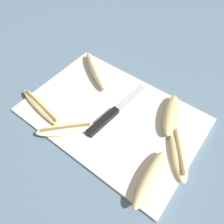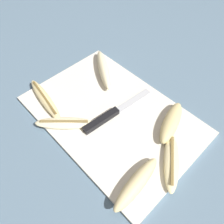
{
  "view_description": "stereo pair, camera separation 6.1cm",
  "coord_description": "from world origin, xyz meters",
  "px_view_note": "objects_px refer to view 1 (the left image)",
  "views": [
    {
      "loc": [
        0.24,
        -0.31,
        0.54
      ],
      "look_at": [
        0.0,
        0.0,
        0.02
      ],
      "focal_mm": 35.0,
      "sensor_mm": 36.0,
      "label": 1
    },
    {
      "loc": [
        0.28,
        -0.27,
        0.54
      ],
      "look_at": [
        0.0,
        0.0,
        0.02
      ],
      "focal_mm": 35.0,
      "sensor_mm": 36.0,
      "label": 2
    }
  ],
  "objects_px": {
    "banana_bright_far": "(66,129)",
    "banana_ripe_center": "(150,179)",
    "banana_pale_long": "(96,70)",
    "knife": "(108,117)",
    "banana_mellow_near": "(41,107)",
    "banana_soft_right": "(178,153)",
    "banana_spotted_left": "(171,115)"
  },
  "relations": [
    {
      "from": "banana_bright_far",
      "to": "banana_ripe_center",
      "type": "bearing_deg",
      "value": 3.75
    },
    {
      "from": "banana_pale_long",
      "to": "banana_ripe_center",
      "type": "distance_m",
      "value": 0.41
    },
    {
      "from": "knife",
      "to": "banana_ripe_center",
      "type": "xyz_separation_m",
      "value": [
        0.2,
        -0.09,
        0.01
      ]
    },
    {
      "from": "knife",
      "to": "banana_pale_long",
      "type": "distance_m",
      "value": 0.19
    },
    {
      "from": "banana_pale_long",
      "to": "banana_mellow_near",
      "type": "height_order",
      "value": "banana_pale_long"
    },
    {
      "from": "banana_ripe_center",
      "to": "banana_soft_right",
      "type": "xyz_separation_m",
      "value": [
        0.02,
        0.11,
        -0.01
      ]
    },
    {
      "from": "banana_pale_long",
      "to": "banana_soft_right",
      "type": "relative_size",
      "value": 1.16
    },
    {
      "from": "knife",
      "to": "banana_mellow_near",
      "type": "relative_size",
      "value": 1.25
    },
    {
      "from": "banana_pale_long",
      "to": "banana_ripe_center",
      "type": "relative_size",
      "value": 1.08
    },
    {
      "from": "banana_bright_far",
      "to": "banana_soft_right",
      "type": "relative_size",
      "value": 0.97
    },
    {
      "from": "knife",
      "to": "banana_soft_right",
      "type": "height_order",
      "value": "banana_soft_right"
    },
    {
      "from": "banana_soft_right",
      "to": "banana_spotted_left",
      "type": "bearing_deg",
      "value": 127.33
    },
    {
      "from": "knife",
      "to": "banana_pale_long",
      "type": "relative_size",
      "value": 1.41
    },
    {
      "from": "knife",
      "to": "banana_ripe_center",
      "type": "bearing_deg",
      "value": -19.29
    },
    {
      "from": "banana_spotted_left",
      "to": "banana_bright_far",
      "type": "bearing_deg",
      "value": -134.24
    },
    {
      "from": "banana_bright_far",
      "to": "banana_spotted_left",
      "type": "bearing_deg",
      "value": 45.76
    },
    {
      "from": "banana_bright_far",
      "to": "banana_mellow_near",
      "type": "xyz_separation_m",
      "value": [
        -0.11,
        0.01,
        0.0
      ]
    },
    {
      "from": "banana_pale_long",
      "to": "banana_bright_far",
      "type": "bearing_deg",
      "value": -69.92
    },
    {
      "from": "banana_pale_long",
      "to": "banana_soft_right",
      "type": "xyz_separation_m",
      "value": [
        0.37,
        -0.11,
        -0.01
      ]
    },
    {
      "from": "banana_bright_far",
      "to": "banana_mellow_near",
      "type": "distance_m",
      "value": 0.11
    },
    {
      "from": "knife",
      "to": "banana_spotted_left",
      "type": "xyz_separation_m",
      "value": [
        0.15,
        0.11,
        0.01
      ]
    },
    {
      "from": "banana_bright_far",
      "to": "banana_soft_right",
      "type": "distance_m",
      "value": 0.31
    },
    {
      "from": "banana_spotted_left",
      "to": "banana_ripe_center",
      "type": "distance_m",
      "value": 0.21
    },
    {
      "from": "banana_pale_long",
      "to": "banana_spotted_left",
      "type": "xyz_separation_m",
      "value": [
        0.3,
        -0.01,
        -0.0
      ]
    },
    {
      "from": "banana_pale_long",
      "to": "knife",
      "type": "bearing_deg",
      "value": -39.63
    },
    {
      "from": "banana_mellow_near",
      "to": "banana_soft_right",
      "type": "distance_m",
      "value": 0.41
    },
    {
      "from": "banana_pale_long",
      "to": "banana_bright_far",
      "type": "relative_size",
      "value": 1.2
    },
    {
      "from": "banana_pale_long",
      "to": "banana_bright_far",
      "type": "xyz_separation_m",
      "value": [
        0.08,
        -0.23,
        -0.01
      ]
    },
    {
      "from": "banana_ripe_center",
      "to": "banana_soft_right",
      "type": "distance_m",
      "value": 0.11
    },
    {
      "from": "banana_pale_long",
      "to": "banana_bright_far",
      "type": "distance_m",
      "value": 0.24
    },
    {
      "from": "banana_pale_long",
      "to": "banana_bright_far",
      "type": "height_order",
      "value": "banana_pale_long"
    },
    {
      "from": "banana_ripe_center",
      "to": "banana_mellow_near",
      "type": "relative_size",
      "value": 0.82
    }
  ]
}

